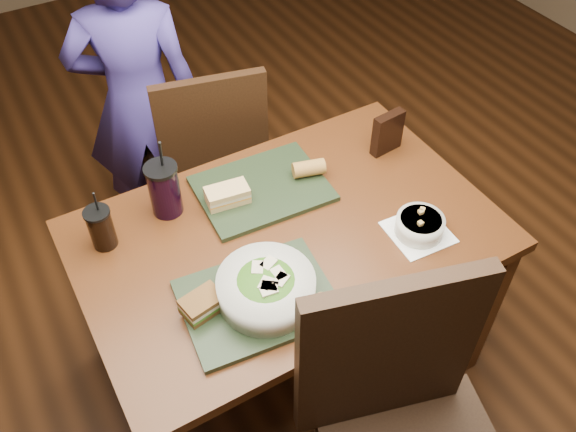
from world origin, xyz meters
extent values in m
plane|color=#381C0B|center=(0.00, 0.00, 0.00)|extent=(6.00, 6.00, 0.00)
cube|color=#4A240E|center=(0.60, -0.38, 0.35)|extent=(0.06, 0.06, 0.71)
cube|color=#4A240E|center=(-0.60, 0.38, 0.35)|extent=(0.06, 0.06, 0.71)
cube|color=#4A240E|center=(0.60, 0.38, 0.35)|extent=(0.06, 0.06, 0.71)
cube|color=#4A240E|center=(0.00, 0.00, 0.73)|extent=(1.30, 0.85, 0.04)
cube|color=black|center=(-0.02, -0.54, 0.82)|extent=(0.47, 0.17, 0.57)
cube|color=black|center=(0.18, -0.55, 0.24)|extent=(0.05, 0.05, 0.49)
cube|color=black|center=(0.02, 0.78, 0.45)|extent=(0.50, 0.50, 0.04)
cube|color=black|center=(0.02, 0.59, 0.72)|extent=(0.42, 0.13, 0.50)
cube|color=black|center=(-0.16, 0.60, 0.21)|extent=(0.04, 0.04, 0.43)
cube|color=black|center=(0.20, 0.60, 0.21)|extent=(0.04, 0.04, 0.43)
cube|color=black|center=(-0.16, 0.96, 0.21)|extent=(0.04, 0.04, 0.43)
cube|color=black|center=(0.20, 0.96, 0.21)|extent=(0.04, 0.04, 0.43)
imported|color=#3E2F83|center=(-0.15, 0.96, 0.70)|extent=(0.60, 0.49, 1.41)
cube|color=black|center=(-0.21, -0.19, 0.76)|extent=(0.45, 0.36, 0.02)
cube|color=black|center=(0.02, 0.20, 0.76)|extent=(0.44, 0.34, 0.02)
cylinder|color=silver|center=(-0.19, -0.20, 0.81)|extent=(0.27, 0.27, 0.08)
ellipsoid|color=#427219|center=(-0.19, -0.20, 0.82)|extent=(0.22, 0.22, 0.07)
cube|color=beige|center=(-0.19, -0.22, 0.85)|extent=(0.06, 0.05, 0.01)
cube|color=beige|center=(-0.20, -0.24, 0.85)|extent=(0.05, 0.04, 0.01)
cube|color=beige|center=(-0.15, -0.23, 0.85)|extent=(0.06, 0.05, 0.01)
cube|color=beige|center=(-0.19, -0.23, 0.85)|extent=(0.06, 0.05, 0.01)
cube|color=beige|center=(-0.15, -0.21, 0.85)|extent=(0.03, 0.05, 0.01)
cube|color=beige|center=(-0.19, -0.16, 0.85)|extent=(0.05, 0.06, 0.01)
cube|color=beige|center=(-0.15, -0.16, 0.85)|extent=(0.05, 0.05, 0.01)
cube|color=white|center=(0.35, -0.21, 0.75)|extent=(0.19, 0.19, 0.00)
cylinder|color=silver|center=(0.35, -0.21, 0.78)|extent=(0.15, 0.15, 0.06)
cylinder|color=black|center=(0.35, -0.21, 0.81)|extent=(0.13, 0.13, 0.01)
cube|color=#B28947|center=(0.38, -0.18, 0.82)|extent=(0.02, 0.02, 0.01)
cube|color=#B28947|center=(0.36, -0.19, 0.82)|extent=(0.02, 0.02, 0.01)
cube|color=#B28947|center=(0.33, -0.23, 0.82)|extent=(0.02, 0.02, 0.01)
cube|color=#593819|center=(-0.36, -0.15, 0.78)|extent=(0.12, 0.10, 0.02)
cube|color=#3F721E|center=(-0.36, -0.15, 0.79)|extent=(0.12, 0.10, 0.01)
cube|color=beige|center=(-0.36, -0.15, 0.80)|extent=(0.12, 0.10, 0.01)
cube|color=#593819|center=(-0.36, -0.15, 0.81)|extent=(0.12, 0.10, 0.02)
cube|color=tan|center=(-0.11, 0.20, 0.78)|extent=(0.15, 0.09, 0.02)
cube|color=orange|center=(-0.11, 0.20, 0.79)|extent=(0.15, 0.09, 0.01)
cube|color=beige|center=(-0.11, 0.20, 0.80)|extent=(0.15, 0.09, 0.01)
cube|color=tan|center=(-0.11, 0.20, 0.81)|extent=(0.15, 0.09, 0.02)
cylinder|color=#AD7533|center=(-0.10, -0.33, 0.79)|extent=(0.11, 0.10, 0.05)
cylinder|color=#AD7533|center=(0.18, 0.18, 0.80)|extent=(0.12, 0.08, 0.05)
cylinder|color=black|center=(-0.51, 0.24, 0.82)|extent=(0.08, 0.08, 0.13)
cylinder|color=black|center=(-0.51, 0.24, 0.89)|extent=(0.08, 0.08, 0.01)
cylinder|color=black|center=(-0.50, 0.24, 0.93)|extent=(0.01, 0.02, 0.09)
cylinder|color=black|center=(-0.29, 0.28, 0.84)|extent=(0.10, 0.10, 0.17)
cylinder|color=black|center=(-0.29, 0.28, 0.93)|extent=(0.11, 0.11, 0.01)
cylinder|color=black|center=(-0.28, 0.28, 0.98)|extent=(0.01, 0.03, 0.11)
cube|color=black|center=(0.50, 0.17, 0.83)|extent=(0.12, 0.05, 0.15)
camera|label=1|loc=(-0.64, -1.12, 2.16)|focal=38.00mm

